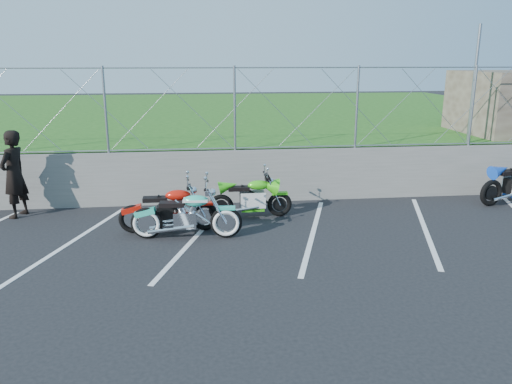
{
  "coord_description": "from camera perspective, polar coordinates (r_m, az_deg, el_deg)",
  "views": [
    {
      "loc": [
        0.13,
        -8.46,
        3.45
      ],
      "look_at": [
        1.26,
        1.3,
        0.82
      ],
      "focal_mm": 35.0,
      "sensor_mm": 36.0,
      "label": 1
    }
  ],
  "objects": [
    {
      "name": "sportbike_green",
      "position": [
        11.11,
        -0.5,
        -0.84
      ],
      "size": [
        1.88,
        0.67,
        0.97
      ],
      "rotation": [
        0.0,
        0.0,
        0.01
      ],
      "color": "black",
      "rests_on": "ground"
    },
    {
      "name": "ground",
      "position": [
        9.14,
        -6.96,
        -7.32
      ],
      "size": [
        90.0,
        90.0,
        0.0
      ],
      "primitive_type": "plane",
      "color": "black",
      "rests_on": "ground"
    },
    {
      "name": "retaining_wall",
      "position": [
        12.28,
        -7.02,
        1.7
      ],
      "size": [
        30.0,
        0.22,
        1.3
      ],
      "primitive_type": "cube",
      "color": "#60605C",
      "rests_on": "ground"
    },
    {
      "name": "sign_pole",
      "position": [
        14.25,
        23.63,
        11.15
      ],
      "size": [
        0.08,
        0.08,
        3.0
      ],
      "primitive_type": "cylinder",
      "color": "gray",
      "rests_on": "grass_field"
    },
    {
      "name": "parking_lines",
      "position": [
        10.12,
        -0.12,
        -4.92
      ],
      "size": [
        18.29,
        4.31,
        0.01
      ],
      "color": "silver",
      "rests_on": "ground"
    },
    {
      "name": "cruiser_turquoise",
      "position": [
        9.91,
        -7.82,
        -2.85
      ],
      "size": [
        2.2,
        0.69,
        1.09
      ],
      "rotation": [
        0.0,
        0.0,
        -0.09
      ],
      "color": "black",
      "rests_on": "ground"
    },
    {
      "name": "chain_link_fence",
      "position": [
        12.01,
        -7.27,
        9.38
      ],
      "size": [
        28.0,
        0.03,
        2.0
      ],
      "color": "gray",
      "rests_on": "retaining_wall"
    },
    {
      "name": "naked_orange",
      "position": [
        10.34,
        -9.75,
        -2.19
      ],
      "size": [
        2.04,
        0.69,
        1.02
      ],
      "rotation": [
        0.0,
        0.0,
        0.01
      ],
      "color": "black",
      "rests_on": "ground"
    },
    {
      "name": "person_standing",
      "position": [
        12.28,
        -25.95,
        1.84
      ],
      "size": [
        0.67,
        0.82,
        1.95
      ],
      "primitive_type": "imported",
      "rotation": [
        0.0,
        0.0,
        -1.89
      ],
      "color": "black",
      "rests_on": "ground"
    },
    {
      "name": "grass_field",
      "position": [
        22.14,
        -6.93,
        7.62
      ],
      "size": [
        30.0,
        20.0,
        1.3
      ],
      "primitive_type": "cube",
      "color": "#204F15",
      "rests_on": "ground"
    }
  ]
}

